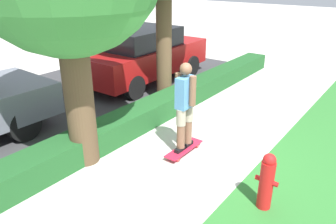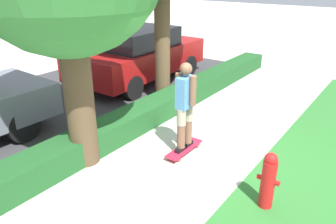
{
  "view_description": "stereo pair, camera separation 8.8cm",
  "coord_description": "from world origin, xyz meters",
  "px_view_note": "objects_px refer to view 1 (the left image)",
  "views": [
    {
      "loc": [
        -4.31,
        -2.66,
        3.03
      ],
      "look_at": [
        -0.0,
        0.6,
        0.72
      ],
      "focal_mm": 35.0,
      "sensor_mm": 36.0,
      "label": 1
    },
    {
      "loc": [
        -4.36,
        -2.59,
        3.03
      ],
      "look_at": [
        -0.0,
        0.6,
        0.72
      ],
      "focal_mm": 35.0,
      "sensor_mm": 36.0,
      "label": 2
    }
  ],
  "objects_px": {
    "skateboard": "(184,149)",
    "skater_person": "(185,105)",
    "fire_hydrant": "(267,181)",
    "parked_car_middle": "(140,54)"
  },
  "relations": [
    {
      "from": "skateboard",
      "to": "fire_hydrant",
      "type": "bearing_deg",
      "value": -107.82
    },
    {
      "from": "skateboard",
      "to": "skater_person",
      "type": "height_order",
      "value": "skater_person"
    },
    {
      "from": "skater_person",
      "to": "fire_hydrant",
      "type": "relative_size",
      "value": 1.86
    },
    {
      "from": "skater_person",
      "to": "skateboard",
      "type": "bearing_deg",
      "value": 89.85
    },
    {
      "from": "skater_person",
      "to": "fire_hydrant",
      "type": "bearing_deg",
      "value": -107.82
    },
    {
      "from": "skateboard",
      "to": "fire_hydrant",
      "type": "relative_size",
      "value": 1.06
    },
    {
      "from": "skateboard",
      "to": "skater_person",
      "type": "distance_m",
      "value": 0.86
    },
    {
      "from": "parked_car_middle",
      "to": "fire_hydrant",
      "type": "distance_m",
      "value": 6.23
    },
    {
      "from": "skateboard",
      "to": "skater_person",
      "type": "xyz_separation_m",
      "value": [
        -0.0,
        -0.0,
        0.86
      ]
    },
    {
      "from": "skater_person",
      "to": "parked_car_middle",
      "type": "xyz_separation_m",
      "value": [
        2.79,
        3.51,
        -0.13
      ]
    }
  ]
}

